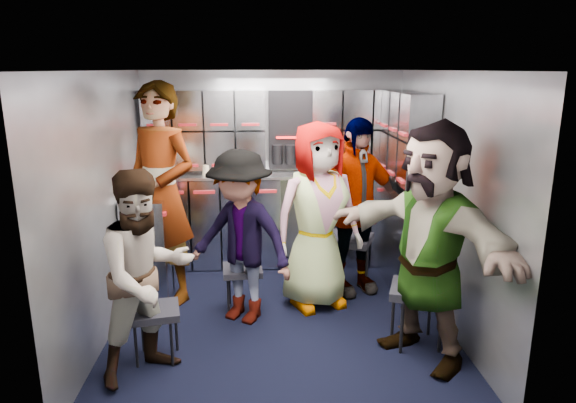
{
  "coord_description": "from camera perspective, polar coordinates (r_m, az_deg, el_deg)",
  "views": [
    {
      "loc": [
        -0.17,
        -4.09,
        2.12
      ],
      "look_at": [
        0.09,
        0.35,
        0.96
      ],
      "focal_mm": 32.0,
      "sensor_mm": 36.0,
      "label": 1
    }
  ],
  "objects": [
    {
      "name": "floor",
      "position": [
        4.6,
        -0.92,
        -12.78
      ],
      "size": [
        3.0,
        3.0,
        0.0
      ],
      "primitive_type": "plane",
      "color": "black",
      "rests_on": "ground"
    },
    {
      "name": "wall_back",
      "position": [
        5.69,
        -1.63,
        3.77
      ],
      "size": [
        2.8,
        0.04,
        2.1
      ],
      "primitive_type": "cube",
      "color": "gray",
      "rests_on": "ground"
    },
    {
      "name": "wall_left",
      "position": [
        4.4,
        -19.52,
        -0.31
      ],
      "size": [
        0.04,
        3.0,
        2.1
      ],
      "primitive_type": "cube",
      "color": "gray",
      "rests_on": "ground"
    },
    {
      "name": "wall_right",
      "position": [
        4.51,
        17.1,
        0.23
      ],
      "size": [
        0.04,
        3.0,
        2.1
      ],
      "primitive_type": "cube",
      "color": "gray",
      "rests_on": "ground"
    },
    {
      "name": "ceiling",
      "position": [
        4.09,
        -1.04,
        14.35
      ],
      "size": [
        2.8,
        3.0,
        0.02
      ],
      "primitive_type": "cube",
      "color": "silver",
      "rests_on": "wall_back"
    },
    {
      "name": "cart_bank_back",
      "position": [
        5.62,
        -1.52,
        -2.2
      ],
      "size": [
        2.68,
        0.38,
        0.99
      ],
      "primitive_type": "cube",
      "color": "#9DA3AD",
      "rests_on": "ground"
    },
    {
      "name": "cart_bank_left",
      "position": [
        5.03,
        -14.97,
        -4.76
      ],
      "size": [
        0.38,
        0.76,
        0.99
      ],
      "primitive_type": "cube",
      "color": "#9DA3AD",
      "rests_on": "ground"
    },
    {
      "name": "counter",
      "position": [
        5.49,
        -1.56,
        3.0
      ],
      "size": [
        2.68,
        0.42,
        0.03
      ],
      "primitive_type": "cube",
      "color": "#AFB2B7",
      "rests_on": "cart_bank_back"
    },
    {
      "name": "locker_bank_back",
      "position": [
        5.48,
        -1.61,
        8.0
      ],
      "size": [
        2.68,
        0.28,
        0.82
      ],
      "primitive_type": "cube",
      "color": "#9DA3AD",
      "rests_on": "wall_back"
    },
    {
      "name": "locker_bank_right",
      "position": [
        5.03,
        13.12,
        7.05
      ],
      "size": [
        0.28,
        1.0,
        0.82
      ],
      "primitive_type": "cube",
      "color": "#9DA3AD",
      "rests_on": "wall_right"
    },
    {
      "name": "right_cabinet",
      "position": [
        5.16,
        12.8,
        -4.07
      ],
      "size": [
        0.28,
        1.2,
        1.0
      ],
      "primitive_type": "cube",
      "color": "#9DA3AD",
      "rests_on": "ground"
    },
    {
      "name": "coffee_niche",
      "position": [
        5.55,
        0.24,
        7.88
      ],
      "size": [
        0.46,
        0.16,
        0.84
      ],
      "primitive_type": null,
      "color": "black",
      "rests_on": "wall_back"
    },
    {
      "name": "red_latch_strip",
      "position": [
        5.32,
        -1.48,
        1.14
      ],
      "size": [
        2.6,
        0.02,
        0.03
      ],
      "primitive_type": "cube",
      "color": "maroon",
      "rests_on": "cart_bank_back"
    },
    {
      "name": "jump_seat_near_left",
      "position": [
        3.98,
        -14.55,
        -12.03
      ],
      "size": [
        0.4,
        0.39,
        0.41
      ],
      "rotation": [
        0.0,
        0.0,
        0.19
      ],
      "color": "black",
      "rests_on": "ground"
    },
    {
      "name": "jump_seat_mid_left",
      "position": [
        4.63,
        -5.08,
        -7.81
      ],
      "size": [
        0.37,
        0.35,
        0.41
      ],
      "rotation": [
        0.0,
        0.0,
        0.08
      ],
      "color": "black",
      "rests_on": "ground"
    },
    {
      "name": "jump_seat_center",
      "position": [
        4.88,
        2.99,
        -5.94
      ],
      "size": [
        0.45,
        0.44,
        0.46
      ],
      "rotation": [
        0.0,
        0.0,
        -0.19
      ],
      "color": "black",
      "rests_on": "ground"
    },
    {
      "name": "jump_seat_mid_right",
      "position": [
        5.17,
        6.83,
        -4.46
      ],
      "size": [
        0.55,
        0.53,
        0.5
      ],
      "rotation": [
        0.0,
        0.0,
        -0.41
      ],
      "color": "black",
      "rests_on": "ground"
    },
    {
      "name": "jump_seat_near_right",
      "position": [
        4.15,
        14.24,
        -9.89
      ],
      "size": [
        0.52,
        0.5,
        0.48
      ],
      "rotation": [
        0.0,
        0.0,
        -0.34
      ],
      "color": "black",
      "rests_on": "ground"
    },
    {
      "name": "attendant_standing",
      "position": [
        4.78,
        -13.91,
        0.76
      ],
      "size": [
        0.88,
        0.79,
        2.02
      ],
      "primitive_type": "imported",
      "rotation": [
        0.0,
        0.0,
        -0.53
      ],
      "color": "black",
      "rests_on": "ground"
    },
    {
      "name": "attendant_arc_a",
      "position": [
        3.67,
        -15.46,
        -7.97
      ],
      "size": [
        0.91,
        0.89,
        1.48
      ],
      "primitive_type": "imported",
      "rotation": [
        0.0,
        0.0,
        0.7
      ],
      "color": "black",
      "rests_on": "ground"
    },
    {
      "name": "attendant_arc_b",
      "position": [
        4.32,
        -5.26,
        -4.01
      ],
      "size": [
        1.11,
        0.98,
        1.48
      ],
      "primitive_type": "imported",
      "rotation": [
        0.0,
        0.0,
        -0.56
      ],
      "color": "black",
      "rests_on": "ground"
    },
    {
      "name": "attendant_arc_c",
      "position": [
        4.57,
        3.31,
        -1.65
      ],
      "size": [
        0.95,
        0.78,
        1.68
      ],
      "primitive_type": "imported",
      "rotation": [
        0.0,
        0.0,
        0.34
      ],
      "color": "black",
      "rests_on": "ground"
    },
    {
      "name": "attendant_arc_d",
      "position": [
        4.88,
        7.34,
        -0.65
      ],
      "size": [
        1.07,
        0.72,
        1.69
      ],
      "primitive_type": "imported",
      "rotation": [
        0.0,
        0.0,
        0.34
      ],
      "color": "black",
      "rests_on": "ground"
    },
    {
      "name": "attendant_arc_e",
      "position": [
        3.82,
        15.47,
        -4.61
      ],
      "size": [
        1.32,
        1.69,
        1.79
      ],
      "primitive_type": "imported",
      "rotation": [
        0.0,
        0.0,
        -1.02
      ],
      "color": "black",
      "rests_on": "ground"
    },
    {
      "name": "bottle_left",
      "position": [
        5.42,
        -5.62,
        4.16
      ],
      "size": [
        0.06,
        0.06,
        0.23
      ],
      "primitive_type": "cylinder",
      "color": "white",
      "rests_on": "counter"
    },
    {
      "name": "bottle_mid",
      "position": [
        5.42,
        -6.27,
        4.21
      ],
      "size": [
        0.07,
        0.07,
        0.24
      ],
      "primitive_type": "cylinder",
      "color": "white",
      "rests_on": "counter"
    },
    {
      "name": "bottle_right",
      "position": [
        5.45,
        2.76,
        4.29
      ],
      "size": [
        0.06,
        0.06,
        0.23
      ],
      "primitive_type": "cylinder",
      "color": "white",
      "rests_on": "counter"
    },
    {
      "name": "cup_left",
      "position": [
        5.44,
        -9.09,
        3.46
      ],
      "size": [
        0.08,
        0.08,
        0.11
      ],
      "primitive_type": "cylinder",
      "color": "tan",
      "rests_on": "counter"
    },
    {
      "name": "cup_right",
      "position": [
        5.47,
        4.4,
        3.57
      ],
      "size": [
        0.07,
        0.07,
        0.09
      ],
      "primitive_type": "cylinder",
      "color": "tan",
      "rests_on": "counter"
    }
  ]
}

